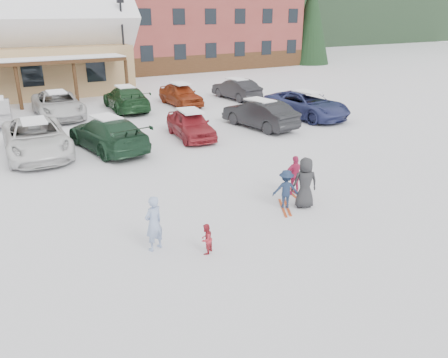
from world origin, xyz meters
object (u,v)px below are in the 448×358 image
toddler_red (206,239)px  parked_car_2 (36,138)px  lamp_post (123,42)px  parked_car_5 (260,114)px  child_magenta (295,175)px  parked_car_10 (58,105)px  parked_car_12 (181,94)px  parked_car_13 (236,89)px  parked_car_4 (191,124)px  child_navy (286,189)px  parked_car_6 (306,105)px  parked_car_11 (126,98)px  bystander_dark (305,183)px  parked_car_3 (108,133)px  adult_skier (154,223)px

toddler_red → parked_car_2: 11.62m
lamp_post → parked_car_5: lamp_post is taller
child_magenta → parked_car_10: size_ratio=0.25×
lamp_post → parked_car_12: bearing=-76.8°
child_magenta → parked_car_13: 17.83m
parked_car_4 → parked_car_13: 10.71m
child_navy → parked_car_12: bearing=-75.5°
parked_car_6 → parked_car_12: bearing=117.8°
child_navy → parked_car_11: 17.25m
parked_car_6 → bystander_dark: bearing=-137.4°
parked_car_10 → toddler_red: bearing=-87.7°
bystander_dark → parked_car_13: bystander_dark is taller
bystander_dark → parked_car_5: 10.48m
lamp_post → parked_car_6: bearing=-64.5°
toddler_red → parked_car_4: 11.46m
toddler_red → child_magenta: child_magenta is taller
toddler_red → child_magenta: 5.01m
parked_car_2 → parked_car_13: (14.62, 6.87, -0.06)m
lamp_post → parked_car_3: 15.77m
child_navy → parked_car_3: parked_car_3 is taller
parked_car_3 → parked_car_10: (-0.73, 8.05, 0.00)m
adult_skier → parked_car_4: size_ratio=0.38×
child_magenta → parked_car_2: (-7.14, 9.31, 0.08)m
lamp_post → parked_car_12: (1.59, -6.74, -3.09)m
lamp_post → parked_car_13: (6.02, -6.76, -3.10)m
parked_car_6 → parked_car_3: bearing=175.2°
parked_car_12 → parked_car_13: bearing=-1.1°
bystander_dark → parked_car_3: (-3.75, 9.52, -0.08)m
parked_car_3 → parked_car_4: bearing=170.1°
adult_skier → parked_car_13: bearing=-147.2°
lamp_post → child_magenta: lamp_post is taller
child_navy → child_magenta: size_ratio=0.93×
adult_skier → toddler_red: 1.46m
child_magenta → parked_car_4: size_ratio=0.35×
parked_car_12 → parked_car_13: size_ratio=0.99×
parked_car_2 → parked_car_6: (15.20, -0.24, -0.01)m
parked_car_3 → parked_car_13: parked_car_3 is taller
toddler_red → bystander_dark: (4.17, 1.02, 0.42)m
child_magenta → bystander_dark: bystander_dark is taller
parked_car_3 → parked_car_10: size_ratio=0.96×
toddler_red → parked_car_3: (0.42, 10.54, 0.34)m
parked_car_6 → parked_car_11: 11.48m
parked_car_3 → parked_car_11: size_ratio=1.01×
child_navy → parked_car_10: parked_car_10 is taller
adult_skier → parked_car_6: same height
parked_car_5 → lamp_post: bearing=-88.6°
child_magenta → parked_car_10: (-4.89, 16.57, 0.06)m
toddler_red → bystander_dark: bearing=159.3°
parked_car_2 → parked_car_12: 12.29m
adult_skier → toddler_red: size_ratio=1.83×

